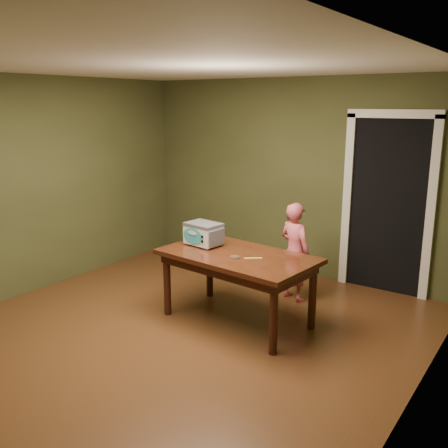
% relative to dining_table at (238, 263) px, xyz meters
% --- Properties ---
extents(floor, '(5.00, 5.00, 0.00)m').
position_rel_dining_table_xyz_m(floor, '(-0.33, -0.68, -0.65)').
color(floor, '#533017').
rests_on(floor, ground).
extents(room_shell, '(4.52, 5.02, 2.61)m').
position_rel_dining_table_xyz_m(room_shell, '(-0.33, -0.68, 1.06)').
color(room_shell, '#494E2A').
rests_on(room_shell, ground).
extents(doorway, '(1.10, 0.66, 2.25)m').
position_rel_dining_table_xyz_m(doorway, '(0.97, 2.10, 0.41)').
color(doorway, black).
rests_on(doorway, ground).
extents(dining_table, '(1.67, 1.04, 0.75)m').
position_rel_dining_table_xyz_m(dining_table, '(0.00, 0.00, 0.00)').
color(dining_table, black).
rests_on(dining_table, floor).
extents(toy_oven, '(0.43, 0.31, 0.25)m').
position_rel_dining_table_xyz_m(toy_oven, '(-0.49, 0.06, 0.24)').
color(toy_oven, '#4C4F54').
rests_on(toy_oven, dining_table).
extents(baking_pan, '(0.10, 0.10, 0.02)m').
position_rel_dining_table_xyz_m(baking_pan, '(0.06, -0.14, 0.11)').
color(baking_pan, silver).
rests_on(baking_pan, dining_table).
extents(spatula, '(0.16, 0.13, 0.01)m').
position_rel_dining_table_xyz_m(spatula, '(0.22, -0.05, 0.10)').
color(spatula, '#CEC559').
rests_on(spatula, dining_table).
extents(child, '(0.49, 0.39, 1.17)m').
position_rel_dining_table_xyz_m(child, '(0.20, 0.91, -0.07)').
color(child, '#DA5964').
rests_on(child, floor).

